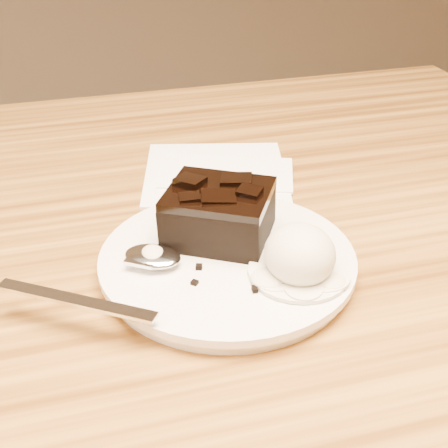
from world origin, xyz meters
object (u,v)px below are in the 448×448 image
object	(u,v)px
napkin	(215,172)
ice_cream_scoop	(300,254)
plate	(227,263)
brownie	(219,217)
spoon	(153,258)

from	to	relation	value
napkin	ice_cream_scoop	bearing A→B (deg)	-87.91
plate	brownie	xyz separation A→B (m)	(0.00, 0.03, 0.03)
brownie	spoon	world-z (taller)	brownie
ice_cream_scoop	spoon	bearing A→B (deg)	157.08
plate	napkin	distance (m)	0.18
plate	spoon	world-z (taller)	spoon
plate	napkin	world-z (taller)	plate
plate	spoon	distance (m)	0.06
brownie	ice_cream_scoop	xyz separation A→B (m)	(0.04, -0.07, -0.00)
brownie	napkin	world-z (taller)	brownie
brownie	napkin	bearing A→B (deg)	76.10
napkin	plate	bearing A→B (deg)	-101.95
brownie	napkin	distance (m)	0.16
spoon	napkin	xyz separation A→B (m)	(0.10, 0.17, -0.02)
spoon	napkin	bearing A→B (deg)	4.85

